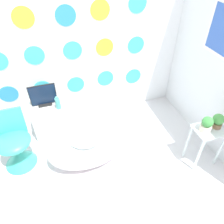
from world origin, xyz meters
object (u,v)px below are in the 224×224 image
at_px(tv, 43,96).
at_px(potted_plant_right, 218,121).
at_px(chair, 16,149).
at_px(potted_plant_left, 207,124).
at_px(vase, 58,103).
at_px(bathtub, 86,147).

height_order(tv, potted_plant_right, tv).
height_order(chair, potted_plant_left, potted_plant_left).
bearing_deg(potted_plant_left, vase, 146.48).
height_order(vase, potted_plant_left, potted_plant_left).
relative_size(chair, vase, 4.09).
bearing_deg(chair, bathtub, -15.87).
distance_m(bathtub, tv, 0.93).
distance_m(bathtub, potted_plant_left, 1.51).
height_order(tv, vase, tv).
bearing_deg(potted_plant_left, potted_plant_right, 4.74).
relative_size(chair, potted_plant_right, 4.26).
relative_size(bathtub, chair, 1.27).
distance_m(tv, vase, 0.23).
bearing_deg(potted_plant_left, bathtub, 160.78).
relative_size(chair, potted_plant_left, 3.91).
bearing_deg(tv, vase, -40.66).
xyz_separation_m(bathtub, vase, (-0.23, 0.58, 0.34)).
distance_m(chair, potted_plant_right, 2.54).
bearing_deg(potted_plant_right, chair, 163.57).
distance_m(chair, tv, 0.78).
bearing_deg(bathtub, chair, 164.13).
xyz_separation_m(bathtub, tv, (-0.41, 0.73, 0.40)).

